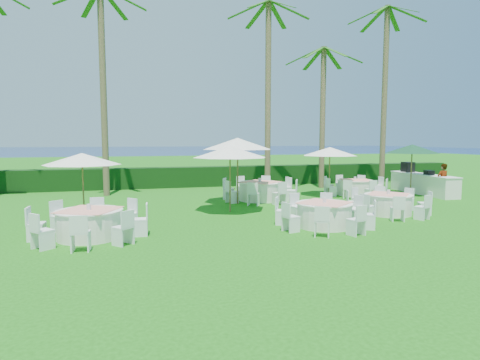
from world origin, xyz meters
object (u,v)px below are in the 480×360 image
object	(u,v)px
umbrella_b	(230,152)
umbrella_d	(330,151)
banquet_table_a	(90,223)
banquet_table_f	(355,187)
umbrella_a	(82,159)
banquet_table_e	(260,191)
umbrella_c	(238,144)
umbrella_green	(412,149)
staff_person	(443,181)
banquet_table_b	(324,214)
buffet_table	(422,183)
banquet_table_c	(388,204)

from	to	relation	value
umbrella_b	umbrella_d	world-z (taller)	umbrella_b
banquet_table_a	banquet_table_f	xyz separation A→B (m)	(12.33, 5.96, -0.02)
umbrella_a	banquet_table_e	bearing A→B (deg)	20.16
umbrella_c	umbrella_green	distance (m)	9.33
umbrella_green	staff_person	bearing A→B (deg)	-53.81
umbrella_a	staff_person	world-z (taller)	umbrella_a
banquet_table_b	buffet_table	world-z (taller)	buffet_table
umbrella_d	buffet_table	bearing A→B (deg)	-5.84
banquet_table_a	banquet_table_e	size ratio (longest dim) A/B	0.95
buffet_table	staff_person	world-z (taller)	staff_person
banquet_table_e	umbrella_a	distance (m)	8.15
umbrella_b	umbrella_d	distance (m)	6.71
banquet_table_e	umbrella_b	bearing A→B (deg)	-129.15
banquet_table_a	banquet_table_f	bearing A→B (deg)	25.79
banquet_table_e	umbrella_c	world-z (taller)	umbrella_c
banquet_table_f	umbrella_green	world-z (taller)	umbrella_green
banquet_table_f	staff_person	distance (m)	4.17
umbrella_c	buffet_table	size ratio (longest dim) A/B	0.68
umbrella_b	umbrella_green	bearing A→B (deg)	12.11
banquet_table_c	buffet_table	xyz separation A→B (m)	(5.44, 4.65, 0.15)
umbrella_a	banquet_table_a	bearing A→B (deg)	-81.29
banquet_table_a	umbrella_b	bearing A→B (deg)	31.36
banquet_table_c	umbrella_b	size ratio (longest dim) A/B	1.03
umbrella_green	umbrella_a	bearing A→B (deg)	-171.34
staff_person	umbrella_d	bearing A→B (deg)	-24.52
banquet_table_c	umbrella_c	bearing A→B (deg)	140.84
banquet_table_e	umbrella_c	distance (m)	2.63
banquet_table_a	buffet_table	size ratio (longest dim) A/B	0.73
umbrella_green	umbrella_b	bearing A→B (deg)	-167.89
banquet_table_a	banquet_table_b	distance (m)	7.29
banquet_table_a	banquet_table_b	bearing A→B (deg)	-3.59
umbrella_b	umbrella_green	distance (m)	10.37
banquet_table_c	umbrella_b	xyz separation A→B (m)	(-5.71, 2.11, 1.96)
umbrella_c	banquet_table_e	bearing A→B (deg)	28.30
banquet_table_f	umbrella_d	distance (m)	2.31
banquet_table_e	umbrella_b	world-z (taller)	umbrella_b
umbrella_c	banquet_table_b	bearing A→B (deg)	-74.48
banquet_table_e	umbrella_c	bearing A→B (deg)	-151.70
umbrella_a	buffet_table	world-z (taller)	umbrella_a
umbrella_a	staff_person	size ratio (longest dim) A/B	1.57
banquet_table_c	umbrella_c	world-z (taller)	umbrella_c
umbrella_c	umbrella_d	world-z (taller)	umbrella_c
umbrella_b	umbrella_c	bearing A→B (deg)	66.46
umbrella_b	buffet_table	distance (m)	11.58
banquet_table_c	umbrella_green	bearing A→B (deg)	44.11
banquet_table_b	umbrella_b	distance (m)	4.61
banquet_table_a	banquet_table_c	distance (m)	10.72
banquet_table_a	umbrella_c	xyz separation A→B (m)	(5.79, 4.90, 2.23)
umbrella_a	banquet_table_b	bearing A→B (deg)	-23.13
umbrella_c	umbrella_green	bearing A→B (deg)	1.84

